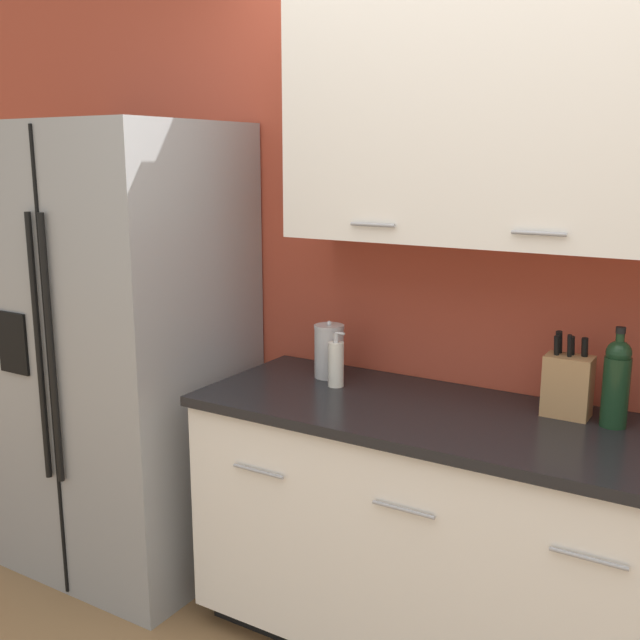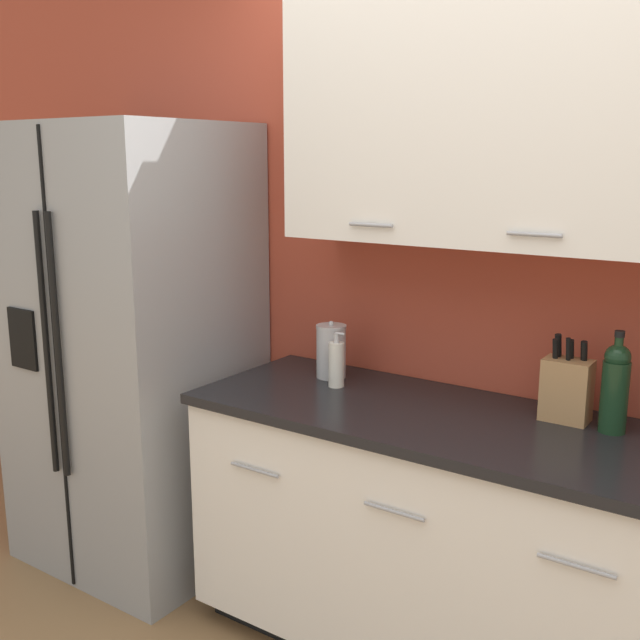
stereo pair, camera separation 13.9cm
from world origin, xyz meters
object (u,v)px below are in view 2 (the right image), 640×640
Objects in this scene: knife_block at (567,389)px; wine_bottle at (615,386)px; soap_dispenser at (336,364)px; refrigerator at (132,349)px; steel_canister at (331,351)px.

wine_bottle is (0.15, -0.02, 0.04)m from knife_block.
knife_block is at bearing 7.88° from soap_dispenser.
wine_bottle is (1.89, 0.20, 0.12)m from refrigerator.
steel_canister is at bearing -178.55° from knife_block.
knife_block reaches higher than steel_canister.
refrigerator is at bearing -167.29° from steel_canister.
steel_canister is (-1.02, -0.00, -0.04)m from wine_bottle.
refrigerator is 9.08× the size of soap_dispenser.
refrigerator is 1.90m from wine_bottle.
knife_block reaches higher than soap_dispenser.
steel_canister is at bearing 132.82° from soap_dispenser.
refrigerator is at bearing -172.84° from knife_block.
wine_bottle is 1.54× the size of soap_dispenser.
soap_dispenser is (0.95, 0.11, 0.06)m from refrigerator.
soap_dispenser is (-0.93, -0.09, -0.06)m from wine_bottle.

